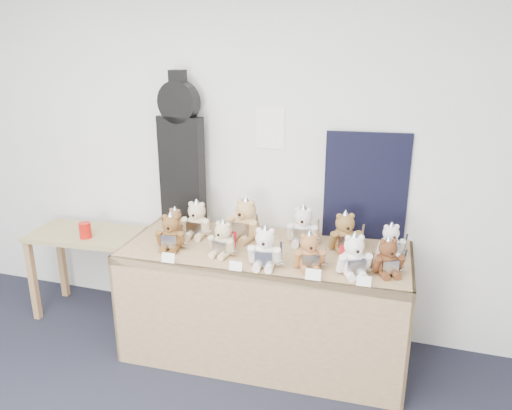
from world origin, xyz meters
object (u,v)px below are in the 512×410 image
(teddy_front_left, at_px, (223,240))
(teddy_front_far_right, at_px, (354,257))
(guitar_case, at_px, (181,151))
(teddy_back_far_left, at_px, (175,222))
(teddy_back_left, at_px, (197,221))
(teddy_back_centre_right, at_px, (303,227))
(side_table, at_px, (87,246))
(red_cup, at_px, (85,230))
(teddy_front_right, at_px, (309,253))
(display_table, at_px, (263,276))
(teddy_front_end, at_px, (388,258))
(teddy_front_far_left, at_px, (171,233))
(teddy_front_centre, at_px, (265,249))
(teddy_back_end, at_px, (391,242))
(teddy_back_centre_left, at_px, (245,221))
(teddy_back_right, at_px, (345,234))

(teddy_front_left, bearing_deg, teddy_front_far_right, 7.13)
(guitar_case, xyz_separation_m, teddy_back_far_left, (0.04, -0.24, -0.48))
(teddy_back_left, bearing_deg, teddy_front_left, -43.41)
(teddy_back_left, xyz_separation_m, teddy_back_far_left, (-0.17, -0.01, -0.03))
(teddy_front_far_right, bearing_deg, teddy_back_centre_right, 111.96)
(teddy_front_left, distance_m, teddy_back_left, 0.39)
(teddy_back_left, relative_size, teddy_back_centre_right, 0.99)
(side_table, bearing_deg, teddy_front_far_right, -12.98)
(red_cup, xyz_separation_m, teddy_back_far_left, (0.74, 0.06, 0.13))
(teddy_front_right, height_order, teddy_back_far_left, teddy_front_right)
(display_table, height_order, teddy_back_left, teddy_back_left)
(teddy_front_right, xyz_separation_m, teddy_front_end, (0.47, 0.07, -0.00))
(teddy_front_right, height_order, teddy_front_far_right, teddy_front_far_right)
(teddy_front_far_left, relative_size, teddy_back_centre_right, 0.93)
(display_table, bearing_deg, teddy_front_far_right, -15.00)
(teddy_front_far_left, relative_size, teddy_front_left, 1.06)
(teddy_back_centre_right, bearing_deg, teddy_front_centre, -113.49)
(teddy_front_left, distance_m, teddy_back_far_left, 0.53)
(guitar_case, bearing_deg, teddy_back_end, 0.42)
(display_table, bearing_deg, teddy_front_far_left, -171.84)
(display_table, relative_size, teddy_back_centre_left, 5.81)
(red_cup, distance_m, teddy_front_far_left, 0.87)
(teddy_back_left, bearing_deg, guitar_case, 129.07)
(guitar_case, relative_size, teddy_front_far_right, 3.97)
(display_table, height_order, teddy_back_centre_left, teddy_back_centre_left)
(teddy_front_far_right, xyz_separation_m, teddy_back_end, (0.20, 0.34, -0.02))
(teddy_back_far_left, bearing_deg, red_cup, -166.63)
(display_table, distance_m, red_cup, 1.46)
(red_cup, bearing_deg, teddy_back_right, 3.75)
(teddy_back_left, distance_m, teddy_back_far_left, 0.17)
(guitar_case, relative_size, teddy_front_far_left, 4.13)
(teddy_front_centre, bearing_deg, teddy_front_left, 157.65)
(teddy_front_centre, relative_size, teddy_front_far_right, 1.00)
(teddy_front_right, distance_m, teddy_back_end, 0.58)
(teddy_front_left, xyz_separation_m, teddy_back_left, (-0.30, 0.25, 0.01))
(teddy_back_far_left, bearing_deg, display_table, -2.63)
(red_cup, height_order, teddy_back_centre_left, teddy_back_centre_left)
(guitar_case, bearing_deg, teddy_back_centre_right, -1.11)
(display_table, bearing_deg, teddy_back_centre_left, 131.09)
(side_table, distance_m, teddy_front_left, 1.36)
(guitar_case, relative_size, teddy_back_centre_left, 3.39)
(display_table, xyz_separation_m, teddy_back_end, (0.81, 0.21, 0.27))
(side_table, distance_m, teddy_back_left, 1.05)
(teddy_front_right, xyz_separation_m, teddy_back_far_left, (-1.05, 0.28, -0.02))
(teddy_front_left, relative_size, teddy_back_centre_right, 0.88)
(guitar_case, height_order, teddy_back_centre_left, guitar_case)
(side_table, relative_size, teddy_back_right, 2.95)
(red_cup, height_order, teddy_front_centre, teddy_front_centre)
(side_table, distance_m, teddy_front_centre, 1.68)
(display_table, xyz_separation_m, teddy_back_centre_right, (0.21, 0.25, 0.29))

